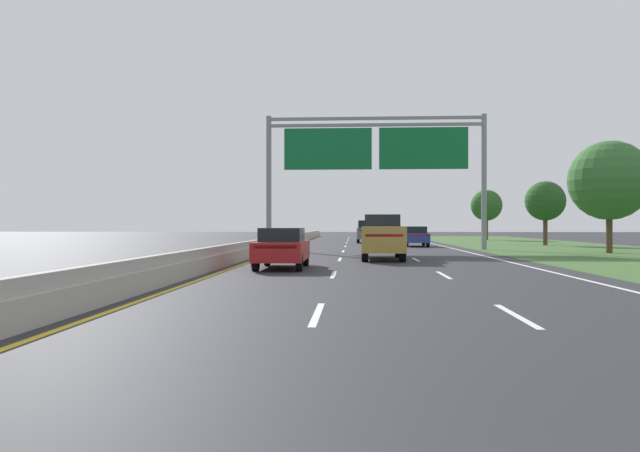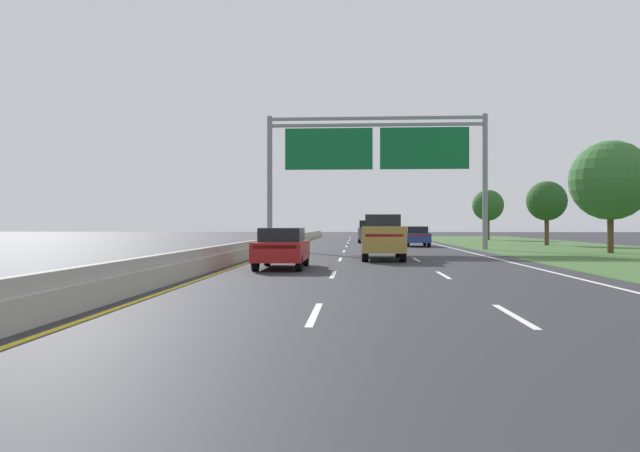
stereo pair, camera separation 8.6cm
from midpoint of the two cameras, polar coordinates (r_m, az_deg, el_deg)
ground_plane at (r=35.84m, az=5.24°, el=-2.60°), size 220.00×220.00×0.00m
lane_striping at (r=35.38m, az=5.27°, el=-2.62°), size 11.96×106.00×0.01m
grass_verge_right at (r=38.86m, az=26.29°, el=-2.38°), size 14.00×110.00×0.02m
median_barrier_concrete at (r=36.22m, az=-5.26°, el=-2.01°), size 0.60×110.00×0.85m
overhead_sign_gantry at (r=41.38m, az=5.43°, el=6.84°), size 15.06×0.42×9.22m
pickup_truck_gold at (r=29.35m, az=6.09°, el=-1.09°), size 2.11×5.44×2.20m
car_red_left_lane_sedan at (r=23.30m, az=-3.51°, el=-2.03°), size 1.83×4.40×1.57m
car_grey_centre_lane_suv at (r=56.84m, az=4.64°, el=-0.49°), size 1.91×4.70×2.11m
car_blue_right_lane_sedan at (r=47.77m, az=9.22°, el=-0.94°), size 1.84×4.41×1.57m
roadside_tree_mid at (r=39.64m, az=25.96°, el=3.92°), size 4.72×4.72×6.70m
roadside_tree_far at (r=52.72m, az=20.80°, el=2.23°), size 3.26×3.26×5.30m
roadside_tree_distant at (r=69.45m, az=15.72°, el=1.90°), size 3.47×3.47×5.63m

